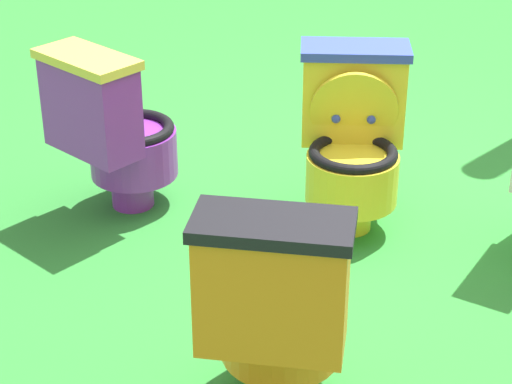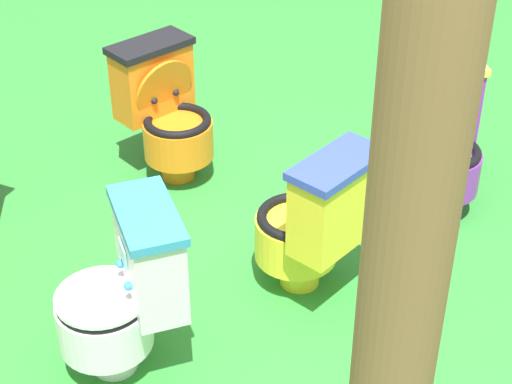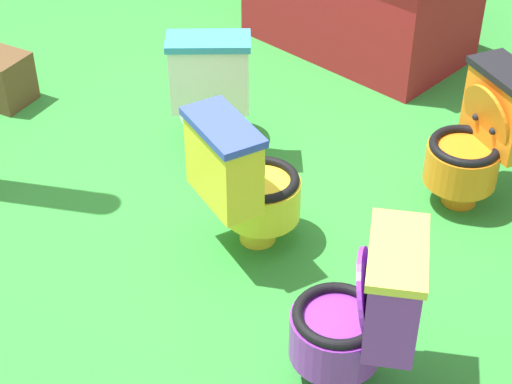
{
  "view_description": "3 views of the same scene",
  "coord_description": "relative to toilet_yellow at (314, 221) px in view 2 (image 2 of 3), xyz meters",
  "views": [
    {
      "loc": [
        1.56,
        3.2,
        1.92
      ],
      "look_at": [
        0.97,
        0.33,
        0.38
      ],
      "focal_mm": 65.29,
      "sensor_mm": 36.0,
      "label": 1
    },
    {
      "loc": [
        -2.24,
        -1.18,
        2.5
      ],
      "look_at": [
        0.47,
        0.2,
        0.46
      ],
      "focal_mm": 59.46,
      "sensor_mm": 36.0,
      "label": 2
    },
    {
      "loc": [
        2.82,
        -2.26,
        2.74
      ],
      "look_at": [
        0.59,
        -0.09,
        0.38
      ],
      "focal_mm": 60.29,
      "sensor_mm": 36.0,
      "label": 3
    }
  ],
  "objects": [
    {
      "name": "ground",
      "position": [
        -0.49,
        0.07,
        -0.37
      ],
      "size": [
        14.0,
        14.0,
        0.0
      ],
      "primitive_type": "plane",
      "color": "#2D8433"
    },
    {
      "name": "toilet_yellow",
      "position": [
        0.0,
        0.0,
        0.0
      ],
      "size": [
        0.51,
        0.58,
        0.73
      ],
      "rotation": [
        0.0,
        0.0,
        6.03
      ],
      "color": "yellow",
      "rests_on": "ground"
    },
    {
      "name": "toilet_purple",
      "position": [
        0.94,
        -0.27,
        0.0
      ],
      "size": [
        0.63,
        0.61,
        0.73
      ],
      "rotation": [
        0.0,
        0.0,
        2.2
      ],
      "color": "purple",
      "rests_on": "ground"
    },
    {
      "name": "toilet_white",
      "position": [
        -0.75,
        0.46,
        -0.0
      ],
      "size": [
        0.63,
        0.63,
        0.73
      ],
      "rotation": [
        0.0,
        0.0,
        0.81
      ],
      "color": "white",
      "rests_on": "ground"
    },
    {
      "name": "toilet_orange",
      "position": [
        0.56,
        1.09,
        0.0
      ],
      "size": [
        0.55,
        0.6,
        0.73
      ],
      "rotation": [
        0.0,
        0.0,
        2.78
      ],
      "color": "orange",
      "rests_on": "ground"
    }
  ]
}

